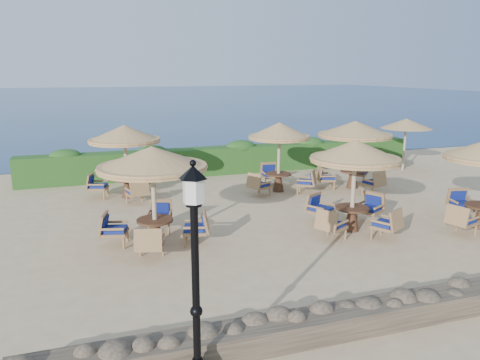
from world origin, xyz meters
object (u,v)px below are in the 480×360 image
cafe_set_1 (354,171)px  cafe_set_3 (125,147)px  cafe_set_0 (153,177)px  lamp_post (196,288)px  cafe_set_4 (279,145)px  extra_parasol (406,124)px  cafe_set_5 (355,140)px

cafe_set_1 → cafe_set_3: bearing=135.3°
cafe_set_3 → cafe_set_0: bearing=-86.9°
lamp_post → cafe_set_0: (0.24, 5.97, 0.29)m
lamp_post → cafe_set_4: size_ratio=1.20×
lamp_post → extra_parasol: 17.41m
lamp_post → cafe_set_3: bearing=90.2°
extra_parasol → cafe_set_3: size_ratio=0.88×
extra_parasol → cafe_set_3: (-12.63, -0.89, -0.32)m
lamp_post → cafe_set_1: lamp_post is taller
lamp_post → cafe_set_5: size_ratio=1.15×
cafe_set_4 → cafe_set_5: bearing=-8.2°
extra_parasol → cafe_set_3: bearing=-176.0°
extra_parasol → cafe_set_3: 12.67m
cafe_set_3 → cafe_set_5: same height
lamp_post → cafe_set_5: 12.99m
extra_parasol → cafe_set_4: (-7.04, -1.80, -0.39)m
cafe_set_3 → extra_parasol: bearing=4.0°
cafe_set_0 → cafe_set_4: bearing=38.6°
cafe_set_0 → cafe_set_5: (8.30, 3.81, 0.09)m
lamp_post → cafe_set_5: (8.54, 9.77, 0.37)m
cafe_set_1 → cafe_set_3: size_ratio=1.02×
cafe_set_4 → cafe_set_0: bearing=-141.4°
cafe_set_1 → cafe_set_5: same height
extra_parasol → cafe_set_1: (-6.79, -6.67, -0.42)m
cafe_set_4 → cafe_set_3: bearing=170.8°
extra_parasol → cafe_set_0: (-12.36, -6.03, -0.33)m
lamp_post → cafe_set_3: (-0.03, 11.11, 0.30)m
lamp_post → cafe_set_1: 7.88m
extra_parasol → cafe_set_5: bearing=-151.2°
cafe_set_0 → cafe_set_1: 5.60m
cafe_set_1 → cafe_set_5: size_ratio=0.97×
lamp_post → cafe_set_4: 11.62m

